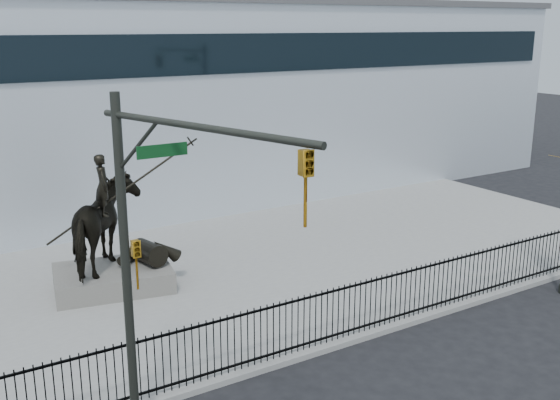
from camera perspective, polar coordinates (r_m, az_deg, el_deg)
ground at (r=17.50m, az=10.52°, el=-12.97°), size 120.00×120.00×0.00m
plaza at (r=22.60m, az=-1.58°, el=-5.89°), size 30.00×12.00×0.15m
building at (r=33.17m, az=-13.29°, el=8.32°), size 44.00×14.00×9.00m
picket_fence at (r=17.94m, az=7.93°, el=-8.92°), size 22.10×0.10×1.50m
statue_plinth at (r=21.24m, az=-14.33°, el=-6.61°), size 3.91×3.05×0.66m
equestrian_statue at (r=20.70m, az=-14.45°, el=-2.19°), size 4.42×3.18×3.81m
traffic_signal_left at (r=12.01m, az=-10.93°, el=-5.27°), size 1.52×4.84×7.00m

